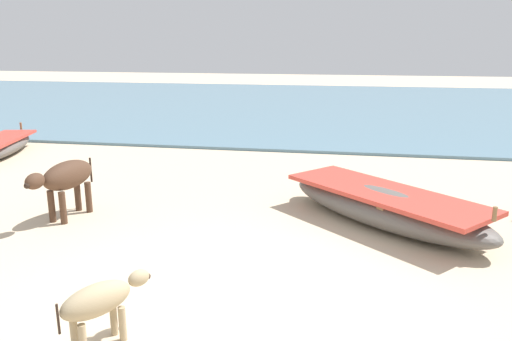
% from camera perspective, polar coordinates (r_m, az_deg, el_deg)
% --- Properties ---
extents(ground, '(80.00, 80.00, 0.00)m').
position_cam_1_polar(ground, '(5.79, -2.79, -15.54)').
color(ground, beige).
extents(sea_water, '(60.00, 20.00, 0.08)m').
position_cam_1_polar(sea_water, '(23.24, 7.50, 7.34)').
color(sea_water, slate).
rests_on(sea_water, ground).
extents(fishing_boat_2, '(3.66, 3.45, 0.77)m').
position_cam_1_polar(fishing_boat_2, '(8.39, 14.38, -3.93)').
color(fishing_boat_2, '#5B5651').
rests_on(fishing_boat_2, ground).
extents(cow_adult_dark, '(0.63, 1.48, 0.97)m').
position_cam_1_polar(cow_adult_dark, '(8.89, -20.76, -0.79)').
color(cow_adult_dark, '#4C3323').
rests_on(cow_adult_dark, ground).
extents(calf_near_dun, '(0.70, 0.94, 0.66)m').
position_cam_1_polar(calf_near_dun, '(5.21, -17.28, -13.97)').
color(calf_near_dun, tan).
rests_on(calf_near_dun, ground).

